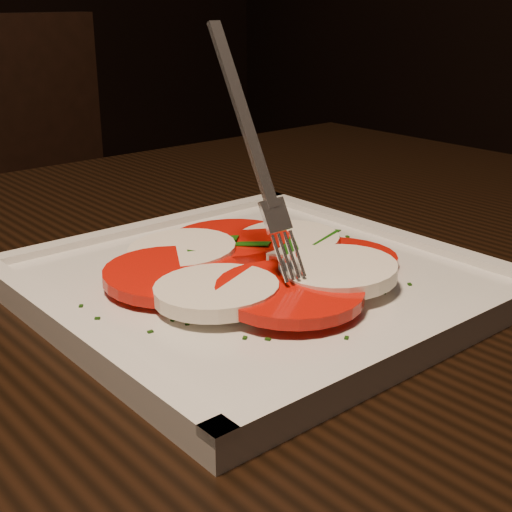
% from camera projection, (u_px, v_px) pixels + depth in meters
% --- Properties ---
extents(table, '(1.27, 0.92, 0.75)m').
position_uv_depth(table, '(182.00, 362.00, 0.64)').
color(table, black).
rests_on(table, ground).
extents(chair, '(0.47, 0.47, 0.93)m').
position_uv_depth(chair, '(33.00, 237.00, 1.34)').
color(chair, black).
rests_on(chair, ground).
extents(plate, '(0.34, 0.34, 0.01)m').
position_uv_depth(plate, '(256.00, 284.00, 0.53)').
color(plate, silver).
rests_on(plate, table).
extents(caprese_salad, '(0.25, 0.25, 0.02)m').
position_uv_depth(caprese_salad, '(256.00, 264.00, 0.53)').
color(caprese_salad, red).
rests_on(caprese_salad, plate).
extents(fork, '(0.04, 0.09, 0.16)m').
position_uv_depth(fork, '(243.00, 146.00, 0.48)').
color(fork, white).
rests_on(fork, caprese_salad).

